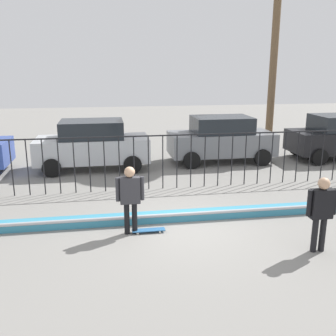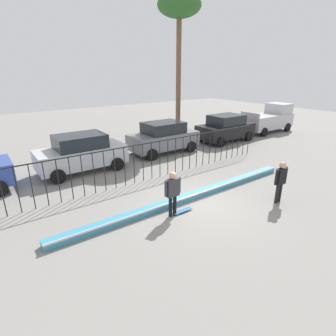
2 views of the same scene
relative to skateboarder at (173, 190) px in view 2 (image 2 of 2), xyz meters
name	(u,v)px [view 2 (image 2 of 2)]	position (x,y,z in m)	size (l,w,h in m)	color
ground_plane	(196,204)	(1.28, 0.19, -1.00)	(60.00, 60.00, 0.00)	gray
bowl_coping_ledge	(189,197)	(1.28, 0.63, -0.88)	(11.00, 0.40, 0.27)	teal
perimeter_fence	(152,157)	(1.28, 3.36, 0.10)	(14.04, 0.04, 1.78)	black
skateboarder	(173,190)	(0.00, 0.00, 0.00)	(0.67, 0.25, 1.66)	black
skateboard	(182,211)	(0.42, -0.02, -0.94)	(0.80, 0.20, 0.07)	#26598C
camera_operator	(281,179)	(3.93, -1.58, 0.00)	(0.67, 0.25, 1.67)	black
parked_car_silver	(81,153)	(-1.03, 6.30, -0.02)	(4.30, 2.12, 1.90)	#B7BABF
parked_car_gray	(163,137)	(4.23, 6.62, -0.02)	(4.30, 2.12, 1.90)	slate
parked_car_black	(226,128)	(9.46, 6.32, -0.02)	(4.30, 2.12, 1.90)	black
pickup_truck	(269,119)	(14.86, 6.53, 0.04)	(4.70, 2.12, 2.24)	#B7B7BC
palm_tree_tall	(179,10)	(7.63, 9.56, 7.65)	(2.98, 2.98, 9.80)	brown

